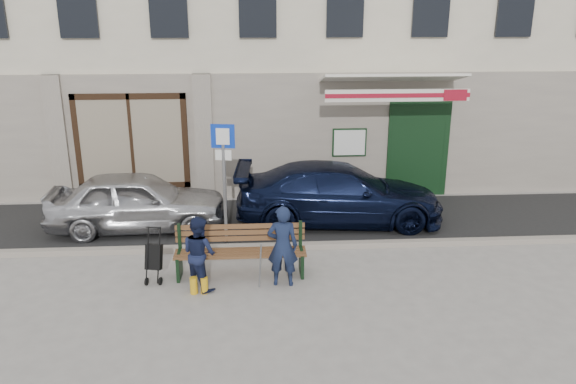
{
  "coord_description": "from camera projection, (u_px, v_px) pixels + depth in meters",
  "views": [
    {
      "loc": [
        -0.16,
        -9.08,
        4.65
      ],
      "look_at": [
        0.51,
        1.6,
        1.2
      ],
      "focal_mm": 35.0,
      "sensor_mm": 36.0,
      "label": 1
    }
  ],
  "objects": [
    {
      "name": "ground",
      "position": [
        265.0,
        283.0,
        10.06
      ],
      "size": [
        80.0,
        80.0,
        0.0
      ],
      "primitive_type": "plane",
      "color": "#9E9991",
      "rests_on": "ground"
    },
    {
      "name": "bench",
      "position": [
        238.0,
        252.0,
        10.25
      ],
      "size": [
        2.4,
        1.17,
        0.98
      ],
      "color": "brown",
      "rests_on": "ground"
    },
    {
      "name": "parking_sign",
      "position": [
        224.0,
        167.0,
        11.17
      ],
      "size": [
        0.47,
        0.12,
        2.56
      ],
      "rotation": [
        0.0,
        0.0,
        -0.17
      ],
      "color": "gray",
      "rests_on": "ground"
    },
    {
      "name": "curb",
      "position": [
        263.0,
        247.0,
        11.47
      ],
      "size": [
        60.0,
        0.18,
        0.12
      ],
      "primitive_type": "cube",
      "color": "#9E9384",
      "rests_on": "ground"
    },
    {
      "name": "stroller",
      "position": [
        154.0,
        258.0,
        10.05
      ],
      "size": [
        0.33,
        0.44,
        0.99
      ],
      "rotation": [
        0.0,
        0.0,
        -0.22
      ],
      "color": "black",
      "rests_on": "ground"
    },
    {
      "name": "building",
      "position": [
        256.0,
        0.0,
        16.57
      ],
      "size": [
        20.0,
        8.27,
        10.0
      ],
      "color": "beige",
      "rests_on": "ground"
    },
    {
      "name": "car_navy",
      "position": [
        339.0,
        194.0,
        12.82
      ],
      "size": [
        4.81,
        2.19,
        1.36
      ],
      "primitive_type": "imported",
      "rotation": [
        0.0,
        0.0,
        1.51
      ],
      "color": "black",
      "rests_on": "ground"
    },
    {
      "name": "woman",
      "position": [
        199.0,
        253.0,
        9.71
      ],
      "size": [
        0.82,
        0.81,
        1.33
      ],
      "primitive_type": "imported",
      "rotation": [
        0.0,
        0.0,
        2.37
      ],
      "color": "#151B3A",
      "rests_on": "ground"
    },
    {
      "name": "car_silver",
      "position": [
        138.0,
        201.0,
        12.38
      ],
      "size": [
        3.92,
        1.68,
        1.32
      ],
      "primitive_type": "imported",
      "rotation": [
        0.0,
        0.0,
        1.6
      ],
      "color": "silver",
      "rests_on": "ground"
    },
    {
      "name": "asphalt_lane",
      "position": [
        262.0,
        222.0,
        13.01
      ],
      "size": [
        60.0,
        3.2,
        0.01
      ],
      "primitive_type": "cube",
      "color": "#282828",
      "rests_on": "ground"
    },
    {
      "name": "man",
      "position": [
        283.0,
        246.0,
        9.81
      ],
      "size": [
        0.57,
        0.4,
        1.48
      ],
      "primitive_type": "imported",
      "rotation": [
        0.0,
        0.0,
        3.05
      ],
      "color": "#16203C",
      "rests_on": "ground"
    }
  ]
}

